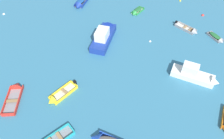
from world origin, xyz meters
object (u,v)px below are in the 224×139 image
object	(u,v)px
mooring_buoy_central	(180,1)
mooring_buoy_trailing	(4,14)
rowboat_red_far_left	(16,91)
rowboat_grey_center	(191,31)
motor_launch_deep_blue_midfield_left	(105,35)
rowboat_yellow_distant_center	(57,97)
motor_launch_white_cluster_outer	(196,75)
mooring_buoy_far_field	(203,15)
rowboat_deep_blue_outer_right	(80,3)
mooring_buoy_between_boats_left	(150,41)
rowboat_green_back_row_center	(136,12)
rowboat_grey_near_left	(217,38)

from	to	relation	value
mooring_buoy_central	mooring_buoy_trailing	world-z (taller)	mooring_buoy_trailing
rowboat_red_far_left	rowboat_grey_center	bearing A→B (deg)	19.09
motor_launch_deep_blue_midfield_left	mooring_buoy_central	xyz separation A→B (m)	(14.94, 9.19, -0.73)
motor_launch_deep_blue_midfield_left	rowboat_yellow_distant_center	xyz separation A→B (m)	(-6.32, -9.86, -0.54)
motor_launch_white_cluster_outer	mooring_buoy_central	world-z (taller)	motor_launch_white_cluster_outer
motor_launch_white_cluster_outer	mooring_buoy_central	xyz separation A→B (m)	(5.05, 18.29, -0.61)
mooring_buoy_far_field	mooring_buoy_trailing	xyz separation A→B (m)	(-33.12, 4.79, 0.00)
rowboat_yellow_distant_center	rowboat_deep_blue_outer_right	xyz separation A→B (m)	(3.09, 20.16, 0.21)
rowboat_grey_center	mooring_buoy_central	xyz separation A→B (m)	(1.83, 9.19, -0.18)
rowboat_grey_center	motor_launch_white_cluster_outer	bearing A→B (deg)	-109.53
rowboat_red_far_left	mooring_buoy_trailing	bearing A→B (deg)	106.73
mooring_buoy_central	rowboat_grey_center	bearing A→B (deg)	-101.23
rowboat_red_far_left	mooring_buoy_between_boats_left	xyz separation A→B (m)	(17.44, 6.83, -0.18)
mooring_buoy_trailing	mooring_buoy_central	bearing A→B (deg)	0.74
motor_launch_white_cluster_outer	mooring_buoy_central	distance (m)	18.99
mooring_buoy_far_field	rowboat_green_back_row_center	bearing A→B (deg)	168.17
rowboat_deep_blue_outer_right	mooring_buoy_trailing	distance (m)	13.03
rowboat_green_back_row_center	rowboat_deep_blue_outer_right	size ratio (longest dim) A/B	0.61
rowboat_green_back_row_center	rowboat_red_far_left	bearing A→B (deg)	-139.42
rowboat_yellow_distant_center	rowboat_grey_near_left	bearing A→B (deg)	18.33
motor_launch_white_cluster_outer	rowboat_grey_center	xyz separation A→B (m)	(3.23, 9.10, -0.43)
motor_launch_white_cluster_outer	mooring_buoy_trailing	distance (m)	31.61
rowboat_grey_center	mooring_buoy_between_boats_left	distance (m)	6.86
mooring_buoy_between_boats_left	rowboat_yellow_distant_center	bearing A→B (deg)	-146.83
rowboat_yellow_distant_center	mooring_buoy_central	size ratio (longest dim) A/B	9.20
motor_launch_white_cluster_outer	mooring_buoy_trailing	xyz separation A→B (m)	(-26.05, 17.89, -0.61)
rowboat_green_back_row_center	motor_launch_white_cluster_outer	size ratio (longest dim) A/B	0.52
rowboat_grey_near_left	rowboat_green_back_row_center	bearing A→B (deg)	139.38
rowboat_grey_near_left	mooring_buoy_central	size ratio (longest dim) A/B	7.63
rowboat_grey_center	mooring_buoy_trailing	size ratio (longest dim) A/B	9.03
rowboat_red_far_left	rowboat_green_back_row_center	bearing A→B (deg)	40.58
rowboat_red_far_left	mooring_buoy_central	bearing A→B (deg)	34.05
mooring_buoy_far_field	rowboat_grey_near_left	bearing A→B (deg)	-96.76
motor_launch_white_cluster_outer	mooring_buoy_far_field	size ratio (longest dim) A/B	11.42
mooring_buoy_central	mooring_buoy_far_field	bearing A→B (deg)	-68.81
motor_launch_deep_blue_midfield_left	rowboat_deep_blue_outer_right	distance (m)	10.80
motor_launch_deep_blue_midfield_left	mooring_buoy_far_field	world-z (taller)	motor_launch_deep_blue_midfield_left
rowboat_yellow_distant_center	motor_launch_white_cluster_outer	bearing A→B (deg)	2.66
rowboat_red_far_left	mooring_buoy_central	xyz separation A→B (m)	(25.95, 17.54, -0.18)
rowboat_red_far_left	rowboat_green_back_row_center	distance (m)	22.49
rowboat_grey_near_left	rowboat_yellow_distant_center	size ratio (longest dim) A/B	0.83
rowboat_yellow_distant_center	rowboat_deep_blue_outer_right	bearing A→B (deg)	81.28
rowboat_grey_center	mooring_buoy_far_field	world-z (taller)	rowboat_grey_center
mooring_buoy_central	rowboat_deep_blue_outer_right	bearing A→B (deg)	176.50
rowboat_grey_center	motor_launch_deep_blue_midfield_left	bearing A→B (deg)	179.98
rowboat_red_far_left	mooring_buoy_trailing	distance (m)	17.90
rowboat_green_back_row_center	mooring_buoy_central	world-z (taller)	rowboat_green_back_row_center
rowboat_grey_near_left	mooring_buoy_central	xyz separation A→B (m)	(-1.25, 11.59, -0.23)
mooring_buoy_between_boats_left	motor_launch_white_cluster_outer	bearing A→B (deg)	-65.50
motor_launch_deep_blue_midfield_left	mooring_buoy_central	world-z (taller)	motor_launch_deep_blue_midfield_left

